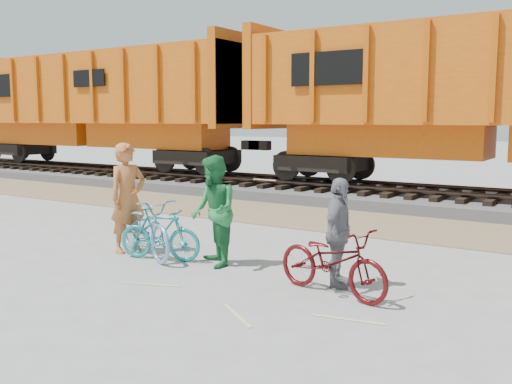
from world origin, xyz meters
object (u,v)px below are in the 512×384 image
(bicycle_teal, at_px, (160,234))
(person_man, at_px, (214,211))
(bicycle_blue, at_px, (145,227))
(hopper_car_center, at_px, (504,94))
(person_woman, at_px, (338,233))
(person_solo, at_px, (128,198))
(bicycle_maroon, at_px, (332,261))
(hopper_car_left, at_px, (97,103))

(bicycle_teal, height_order, person_man, person_man)
(bicycle_blue, distance_m, person_man, 1.46)
(hopper_car_center, xyz_separation_m, person_woman, (-0.68, -8.40, -2.22))
(person_solo, height_order, person_woman, person_solo)
(person_solo, relative_size, person_woman, 1.25)
(hopper_car_center, relative_size, bicycle_maroon, 7.81)
(hopper_car_left, distance_m, person_woman, 16.75)
(person_man, distance_m, person_woman, 2.20)
(bicycle_blue, bearing_deg, hopper_car_center, -3.06)
(person_man, bearing_deg, hopper_car_left, -175.24)
(bicycle_teal, relative_size, bicycle_maroon, 0.84)
(hopper_car_center, height_order, bicycle_blue, hopper_car_center)
(person_solo, bearing_deg, person_woman, -76.88)
(bicycle_teal, height_order, bicycle_maroon, bicycle_maroon)
(hopper_car_center, bearing_deg, bicycle_maroon, -93.76)
(bicycle_maroon, bearing_deg, person_woman, 26.91)
(hopper_car_left, distance_m, person_man, 14.91)
(hopper_car_center, relative_size, person_man, 7.73)
(bicycle_blue, relative_size, person_solo, 1.01)
(hopper_car_left, height_order, bicycle_blue, hopper_car_left)
(person_man, bearing_deg, bicycle_maroon, 30.17)
(hopper_car_center, xyz_separation_m, person_man, (-2.87, -8.42, -2.10))
(bicycle_blue, xyz_separation_m, person_solo, (-0.50, 0.10, 0.46))
(bicycle_blue, relative_size, person_man, 1.09)
(bicycle_blue, xyz_separation_m, bicycle_teal, (0.40, -0.07, -0.07))
(hopper_car_center, xyz_separation_m, person_solo, (-4.77, -8.46, -2.02))
(bicycle_teal, xyz_separation_m, person_solo, (-0.90, 0.17, 0.53))
(hopper_car_left, relative_size, person_solo, 7.12)
(hopper_car_center, xyz_separation_m, bicycle_blue, (-4.27, -8.56, -2.49))
(hopper_car_left, height_order, bicycle_maroon, hopper_car_left)
(hopper_car_center, height_order, person_man, hopper_car_center)
(hopper_car_center, distance_m, bicycle_teal, 9.79)
(hopper_car_left, distance_m, bicycle_blue, 13.94)
(bicycle_maroon, relative_size, person_man, 0.99)
(bicycle_maroon, relative_size, person_solo, 0.91)
(hopper_car_center, relative_size, bicycle_teal, 9.34)
(bicycle_blue, height_order, bicycle_maroon, bicycle_blue)
(person_woman, bearing_deg, person_man, 82.62)
(bicycle_blue, relative_size, bicycle_maroon, 1.11)
(person_woman, bearing_deg, bicycle_teal, 86.03)
(bicycle_teal, xyz_separation_m, person_woman, (3.20, 0.22, 0.33))
(bicycle_teal, relative_size, person_woman, 0.96)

